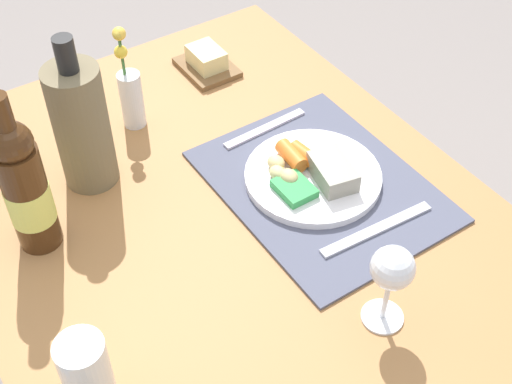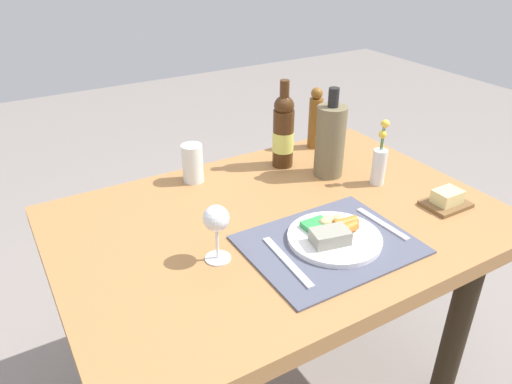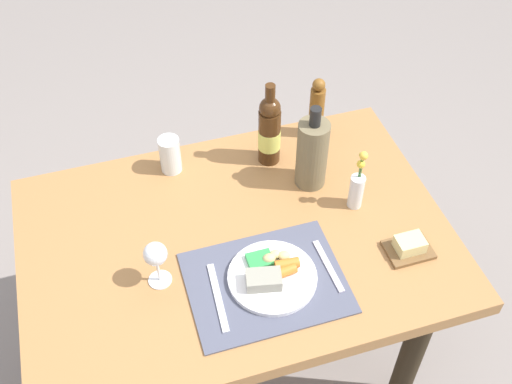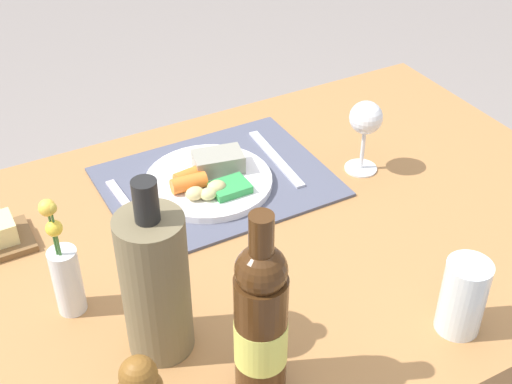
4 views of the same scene
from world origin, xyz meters
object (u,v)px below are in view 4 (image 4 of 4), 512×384
Objects in this scene: knife at (128,206)px; flower_vase at (65,272)px; cooler_bottle at (155,283)px; wine_bottle at (261,322)px; fork at (276,158)px; water_tumbler at (462,301)px; wine_glass at (366,121)px; dining_table at (276,274)px; dinner_plate at (209,179)px.

flower_vase reaches higher than knife.
cooler_bottle is 0.99× the size of wine_bottle.
knife is at bearing 5.05° from fork.
flower_vase is 1.71× the size of water_tumbler.
cooler_bottle is (0.39, 0.34, 0.11)m from fork.
wine_glass is (-0.46, 0.10, 0.10)m from knife.
dinner_plate is at bearing -73.28° from dining_table.
cooler_bottle is (0.07, 0.33, 0.11)m from knife.
flower_vase is 0.33m from wine_bottle.
fork reaches higher than dining_table.
dining_table is 0.30m from knife.
wine_bottle is at bearing 72.97° from dinner_plate.
dinner_plate is 0.38m from flower_vase.
wine_glass is (-0.43, -0.37, -0.01)m from wine_bottle.
flower_vase is (0.38, 0.02, 0.19)m from dining_table.
dining_table is at bearing -69.96° from water_tumbler.
flower_vase is 0.72× the size of wine_bottle.
wine_bottle is (-0.02, 0.46, 0.12)m from knife.
wine_bottle is (0.31, -0.05, 0.07)m from water_tumbler.
wine_bottle is (-0.09, 0.13, 0.00)m from cooler_bottle.
fork and knife have the same top height.
cooler_bottle reaches higher than dining_table.
dining_table is at bearing 19.43° from wine_glass.
wine_glass is (-0.52, -0.23, -0.01)m from cooler_bottle.
knife is 0.27m from flower_vase.
dinner_plate is at bearing -149.95° from flower_vase.
dinner_plate is 1.63× the size of wine_glass.
cooler_bottle reaches higher than fork.
wine_glass is (-0.29, 0.09, 0.09)m from dinner_plate.
fork is at bearing -138.85° from cooler_bottle.
fork is 1.03× the size of flower_vase.
dinner_plate is 1.15× the size of flower_vase.
knife is 0.63× the size of cooler_bottle.
wine_glass is at bearing 145.89° from fork.
wine_bottle is (0.14, 0.46, 0.10)m from dinner_plate.
flower_vase is (0.16, 0.20, 0.07)m from knife.
knife is at bearing -129.60° from flower_vase.
dinner_plate is 1.97× the size of water_tumbler.
water_tumbler reaches higher than dinner_plate.
cooler_bottle is (0.28, 0.15, 0.23)m from dining_table.
knife is 0.36m from cooler_bottle.
flower_vase is at bearing 48.13° from knife.
dinner_plate is 0.84× the size of cooler_bottle.
water_tumbler is at bearing 155.75° from cooler_bottle.
dining_table is at bearing 137.57° from knife.
dining_table is 5.05× the size of dinner_plate.
dining_table is 4.23× the size of cooler_bottle.
wine_glass is at bearing -170.65° from flower_vase.
knife is 0.48m from wine_bottle.
water_tumbler is (-0.34, 0.51, 0.05)m from knife.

